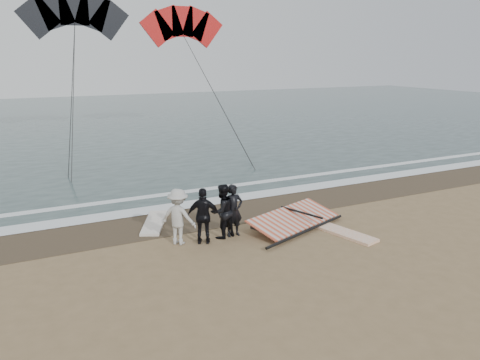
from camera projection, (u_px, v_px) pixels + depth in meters
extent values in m
plane|color=#8C704C|center=(293.00, 258.00, 13.25)|extent=(120.00, 120.00, 0.00)
cube|color=#233838|center=(95.00, 120.00, 41.88)|extent=(120.00, 54.00, 0.02)
cube|color=#4C3D2B|center=(227.00, 212.00, 17.15)|extent=(120.00, 2.80, 0.01)
cube|color=white|center=(212.00, 201.00, 18.36)|extent=(120.00, 0.90, 0.01)
cube|color=white|center=(197.00, 190.00, 19.84)|extent=(120.00, 0.45, 0.01)
imported|color=black|center=(234.00, 211.00, 14.70)|extent=(0.63, 0.43, 1.68)
cube|color=white|center=(344.00, 233.00, 15.01)|extent=(1.14, 2.29, 0.09)
cube|color=white|center=(154.00, 223.00, 15.91)|extent=(1.51, 2.37, 0.10)
imported|color=black|center=(222.00, 211.00, 14.56)|extent=(0.98, 0.85, 1.73)
imported|color=black|center=(204.00, 216.00, 14.08)|extent=(1.11, 0.82, 1.74)
imported|color=beige|center=(178.00, 217.00, 14.05)|extent=(1.25, 1.24, 1.73)
cube|color=black|center=(279.00, 221.00, 16.13)|extent=(2.39, 1.32, 0.09)
cube|color=#D74623|center=(294.00, 218.00, 15.63)|extent=(3.67, 2.40, 0.36)
cylinder|color=black|center=(307.00, 231.00, 15.00)|extent=(3.76, 1.43, 0.09)
cylinder|color=black|center=(301.00, 212.00, 15.72)|extent=(0.65, 1.63, 0.07)
cylinder|color=#262626|center=(213.00, 90.00, 28.22)|extent=(0.04, 0.04, 12.95)
cylinder|color=#262626|center=(213.00, 91.00, 27.72)|extent=(0.04, 0.04, 13.79)
cylinder|color=#262626|center=(73.00, 90.00, 24.90)|extent=(0.04, 0.04, 12.81)
cylinder|color=#262626|center=(72.00, 89.00, 25.33)|extent=(0.04, 0.04, 12.04)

